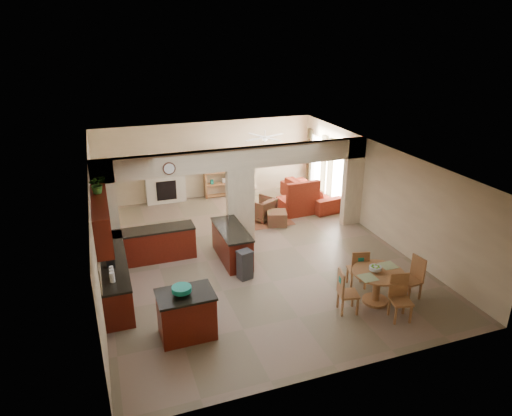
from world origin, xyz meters
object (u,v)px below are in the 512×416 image
object	(u,v)px
kitchen_island	(186,314)
dining_table	(377,282)
sofa	(311,193)
armchair	(261,209)

from	to	relation	value
kitchen_island	dining_table	xyz separation A→B (m)	(4.34, -0.24, 0.03)
dining_table	sofa	bearing A→B (deg)	77.64
kitchen_island	armchair	xyz separation A→B (m)	(3.52, 5.25, -0.13)
sofa	armchair	xyz separation A→B (m)	(-2.19, -0.80, -0.02)
dining_table	armchair	world-z (taller)	dining_table
dining_table	sofa	world-z (taller)	dining_table
kitchen_island	dining_table	size ratio (longest dim) A/B	0.99
sofa	armchair	bearing A→B (deg)	102.07
kitchen_island	sofa	xyz separation A→B (m)	(5.72, 6.05, -0.11)
armchair	kitchen_island	bearing A→B (deg)	25.84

